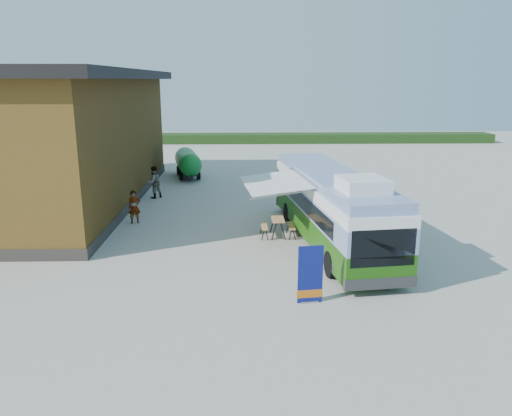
{
  "coord_description": "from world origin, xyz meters",
  "views": [
    {
      "loc": [
        -0.28,
        -18.78,
        6.97
      ],
      "look_at": [
        0.28,
        2.78,
        1.4
      ],
      "focal_mm": 35.0,
      "sensor_mm": 36.0,
      "label": 1
    }
  ],
  "objects_px": {
    "person_a": "(134,207)",
    "slurry_tanker": "(188,162)",
    "bus": "(331,205)",
    "banner": "(310,280)",
    "person_b": "(154,182)",
    "picnic_table": "(278,223)"
  },
  "relations": [
    {
      "from": "banner",
      "to": "person_b",
      "type": "xyz_separation_m",
      "value": [
        -7.51,
        14.88,
        0.18
      ]
    },
    {
      "from": "slurry_tanker",
      "to": "picnic_table",
      "type": "bearing_deg",
      "value": -80.86
    },
    {
      "from": "person_a",
      "to": "person_b",
      "type": "xyz_separation_m",
      "value": [
        0.02,
        5.5,
        0.14
      ]
    },
    {
      "from": "person_b",
      "to": "person_a",
      "type": "bearing_deg",
      "value": 49.7
    },
    {
      "from": "banner",
      "to": "picnic_table",
      "type": "xyz_separation_m",
      "value": [
        -0.56,
        7.02,
        -0.15
      ]
    },
    {
      "from": "bus",
      "to": "slurry_tanker",
      "type": "xyz_separation_m",
      "value": [
        -7.81,
        15.35,
        -0.58
      ]
    },
    {
      "from": "person_a",
      "to": "slurry_tanker",
      "type": "height_order",
      "value": "slurry_tanker"
    },
    {
      "from": "picnic_table",
      "to": "person_a",
      "type": "distance_m",
      "value": 7.37
    },
    {
      "from": "slurry_tanker",
      "to": "bus",
      "type": "bearing_deg",
      "value": -75.12
    },
    {
      "from": "person_a",
      "to": "person_b",
      "type": "bearing_deg",
      "value": 68.42
    },
    {
      "from": "banner",
      "to": "slurry_tanker",
      "type": "distance_m",
      "value": 22.27
    },
    {
      "from": "bus",
      "to": "slurry_tanker",
      "type": "height_order",
      "value": "bus"
    },
    {
      "from": "person_a",
      "to": "slurry_tanker",
      "type": "xyz_separation_m",
      "value": [
        1.38,
        12.03,
        0.32
      ]
    },
    {
      "from": "bus",
      "to": "person_b",
      "type": "bearing_deg",
      "value": 128.93
    },
    {
      "from": "bus",
      "to": "person_b",
      "type": "xyz_separation_m",
      "value": [
        -9.17,
        8.82,
        -0.75
      ]
    },
    {
      "from": "banner",
      "to": "slurry_tanker",
      "type": "xyz_separation_m",
      "value": [
        -6.15,
        21.4,
        0.36
      ]
    },
    {
      "from": "slurry_tanker",
      "to": "person_a",
      "type": "bearing_deg",
      "value": -108.67
    },
    {
      "from": "person_a",
      "to": "slurry_tanker",
      "type": "bearing_deg",
      "value": 62.1
    },
    {
      "from": "picnic_table",
      "to": "person_b",
      "type": "height_order",
      "value": "person_b"
    },
    {
      "from": "slurry_tanker",
      "to": "person_b",
      "type": "bearing_deg",
      "value": -113.88
    },
    {
      "from": "person_b",
      "to": "banner",
      "type": "bearing_deg",
      "value": 76.72
    },
    {
      "from": "person_b",
      "to": "slurry_tanker",
      "type": "xyz_separation_m",
      "value": [
        1.36,
        6.53,
        0.18
      ]
    }
  ]
}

